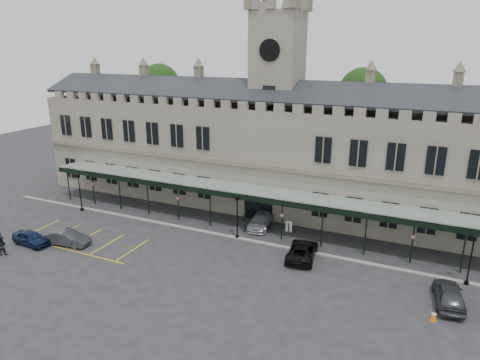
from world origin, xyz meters
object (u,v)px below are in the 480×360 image
at_px(sign_board, 289,227).
at_px(car_left_b, 67,238).
at_px(station_building, 275,153).
at_px(person_b, 1,246).
at_px(lamp_post_left, 79,188).
at_px(lamp_post_right, 472,254).
at_px(car_left_a, 31,238).
at_px(lamp_post_mid, 237,212).
at_px(car_van, 302,251).
at_px(traffic_cone, 434,316).
at_px(clock_tower, 277,95).
at_px(car_right_a, 449,294).
at_px(car_taxi, 261,220).
at_px(person_a, 1,241).

xyz_separation_m(sign_board, car_left_b, (-18.49, -11.78, 0.15)).
distance_m(station_building, person_b, 29.57).
xyz_separation_m(lamp_post_left, lamp_post_right, (40.24, 0.39, -0.12)).
bearing_deg(car_left_a, station_building, -37.79).
xyz_separation_m(lamp_post_mid, car_van, (7.09, -1.32, -2.12)).
bearing_deg(station_building, car_van, -59.09).
relative_size(lamp_post_left, car_van, 0.92).
xyz_separation_m(lamp_post_mid, traffic_cone, (18.15, -6.54, -2.46)).
height_order(clock_tower, lamp_post_left, clock_tower).
bearing_deg(car_left_a, traffic_cone, -81.48).
bearing_deg(car_left_b, lamp_post_right, -85.18).
bearing_deg(car_van, car_right_a, 160.85).
bearing_deg(car_left_b, car_van, -80.32).
bearing_deg(traffic_cone, lamp_post_left, 171.15).
relative_size(sign_board, car_van, 0.23).
xyz_separation_m(car_taxi, car_van, (6.00, -4.99, -0.01)).
distance_m(station_building, clock_tower, 6.64).
relative_size(lamp_post_right, car_left_b, 1.04).
distance_m(clock_tower, traffic_cone, 27.88).
bearing_deg(lamp_post_mid, traffic_cone, -19.81).
distance_m(lamp_post_right, car_left_b, 35.74).
distance_m(station_building, traffic_cone, 25.48).
bearing_deg(clock_tower, sign_board, -58.92).
bearing_deg(person_b, person_a, -69.70).
bearing_deg(car_van, car_left_a, 11.60).
relative_size(car_van, person_a, 2.83).
xyz_separation_m(lamp_post_mid, sign_board, (4.18, 3.68, -2.27)).
relative_size(sign_board, car_taxi, 0.24).
relative_size(clock_tower, car_van, 4.82).
relative_size(station_building, car_taxi, 12.10).
xyz_separation_m(lamp_post_right, sign_board, (-16.31, 3.93, -2.13)).
bearing_deg(car_taxi, station_building, 91.51).
distance_m(lamp_post_left, traffic_cone, 38.43).
height_order(lamp_post_left, lamp_post_right, lamp_post_left).
bearing_deg(station_building, car_right_a, -36.96).
xyz_separation_m(car_right_a, person_b, (-37.30, -8.26, 0.08)).
bearing_deg(car_van, traffic_cone, 147.83).
distance_m(sign_board, car_left_a, 25.42).
bearing_deg(car_right_a, traffic_cone, 63.53).
bearing_deg(lamp_post_right, person_b, -162.86).
bearing_deg(person_a, lamp_post_right, -22.61).
bearing_deg(person_a, lamp_post_mid, -7.38).
bearing_deg(car_left_b, station_building, -45.85).
bearing_deg(lamp_post_mid, car_right_a, -11.61).
xyz_separation_m(car_left_a, person_a, (-1.59, -2.00, 0.21)).
relative_size(traffic_cone, car_left_a, 0.19).
height_order(sign_board, person_a, person_a).
relative_size(car_left_a, car_left_b, 0.93).
distance_m(clock_tower, car_right_a, 26.81).
height_order(lamp_post_mid, person_b, lamp_post_mid).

